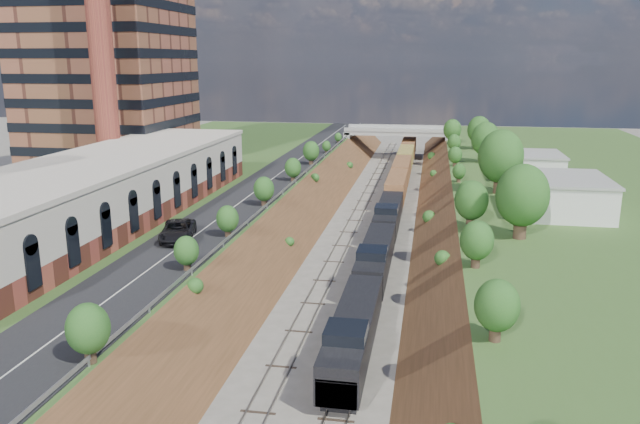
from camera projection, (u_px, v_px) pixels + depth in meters
platform_left at (146, 200)px, 91.30m from camera, size 44.00×180.00×5.00m
platform_right at (627, 220)px, 79.90m from camera, size 44.00×180.00×5.00m
embankment_left at (293, 223)px, 88.10m from camera, size 10.00×180.00×10.00m
embankment_right at (451, 231)px, 84.30m from camera, size 10.00×180.00×10.00m
rail_left_track at (352, 226)px, 86.63m from camera, size 1.58×180.00×0.18m
rail_right_track at (389, 227)px, 85.73m from camera, size 1.58×180.00×0.18m
road at (261, 187)px, 87.67m from camera, size 8.00×180.00×0.10m
guardrail at (289, 185)px, 86.65m from camera, size 0.10×171.00×0.70m
commercial_building at (96, 192)px, 67.98m from camera, size 14.30×62.30×7.00m
smokestack at (100, 40)px, 82.62m from camera, size 3.20×3.20×40.00m
overpass at (398, 137)px, 144.26m from camera, size 24.50×8.30×7.40m
white_building_near at (565, 196)px, 72.82m from camera, size 9.00×12.00×4.00m
white_building_far at (533, 167)px, 93.97m from camera, size 8.00×10.00×3.60m
tree_right_large at (522, 196)px, 61.91m from camera, size 5.25×5.25×7.61m
tree_left_crest at (169, 266)px, 48.33m from camera, size 2.45×2.45×3.55m
freight_train at (396, 190)px, 98.17m from camera, size 2.94×118.73×4.55m
suv at (178, 230)px, 61.93m from camera, size 4.85×7.37×1.88m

